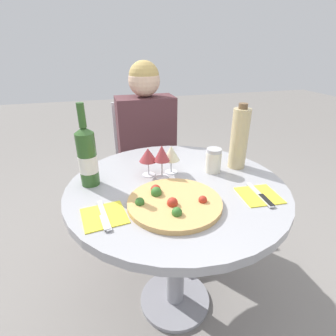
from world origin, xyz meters
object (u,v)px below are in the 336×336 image
Objects in this scene: wine_bottle at (87,157)px; chair_behind_diner at (146,165)px; pizza_large at (173,202)px; seated_diner at (149,160)px; tall_carafe at (239,138)px; dining_table at (176,209)px.

chair_behind_diner is at bearing 63.33° from wine_bottle.
seated_diner is at bearing 84.57° from pizza_large.
chair_behind_diner reaches higher than pizza_large.
pizza_large is 0.49m from tall_carafe.
tall_carafe is (0.32, -0.77, 0.44)m from chair_behind_diner.
dining_table is 1.04× the size of chair_behind_diner.
pizza_large is at bearing 85.34° from chair_behind_diner.
chair_behind_diner is at bearing 88.54° from dining_table.
tall_carafe is at bearing 31.71° from pizza_large.
wine_bottle reaches higher than dining_table.
dining_table is at bearing -16.00° from wine_bottle.
pizza_large is 1.15× the size of tall_carafe.
dining_table is 0.88m from chair_behind_diner.
chair_behind_diner is 0.94m from tall_carafe.
pizza_large is 1.02× the size of wine_bottle.
dining_table is at bearing 68.28° from pizza_large.
seated_diner is 3.36× the size of pizza_large.
tall_carafe is at bearing 15.55° from dining_table.
wine_bottle reaches higher than pizza_large.
chair_behind_diner is (0.02, 0.86, -0.17)m from dining_table.
seated_diner is 0.79m from wine_bottle.
seated_diner is at bearing 88.24° from dining_table.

